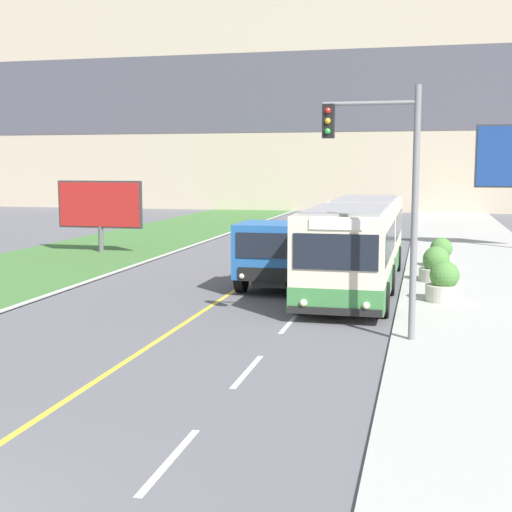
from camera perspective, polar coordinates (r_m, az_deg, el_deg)
apartment_block_background at (r=69.82m, az=8.43°, el=12.24°), size 80.00×8.04×20.72m
city_bus at (r=25.16m, az=8.15°, el=0.99°), size 2.71×12.95×2.95m
dump_truck at (r=24.66m, az=2.08°, el=0.19°), size 2.57×6.81×2.33m
traffic_light_mast at (r=17.12m, az=10.51°, el=5.90°), size 2.28×0.32×6.06m
billboard_small at (r=35.37m, az=-12.38°, el=3.96°), size 4.32×0.24×3.48m
planter_round_near at (r=22.57m, az=14.82°, el=-2.14°), size 1.12×1.12×1.26m
planter_round_second at (r=26.40m, az=14.20°, el=-0.78°), size 1.19×1.19×1.26m
planter_round_third at (r=30.26m, az=14.59°, el=0.16°), size 1.13×1.13×1.20m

